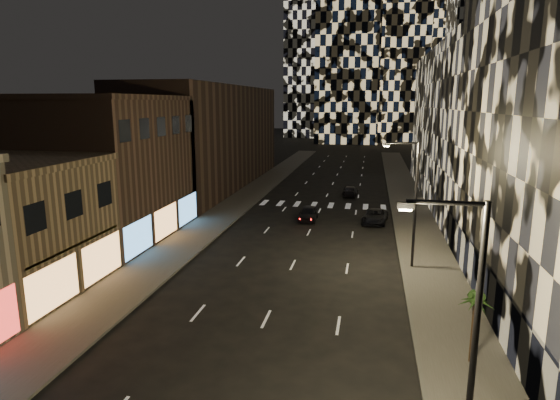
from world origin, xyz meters
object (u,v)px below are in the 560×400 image
at_px(car_dark_rightlane, 375,216).
at_px(palm_tree, 476,304).
at_px(car_dark_midlane, 308,213).
at_px(streetlight_far, 412,196).
at_px(car_dark_oncoming, 350,191).
at_px(streetlight_near, 468,327).

relative_size(car_dark_rightlane, palm_tree, 1.43).
height_order(car_dark_midlane, palm_tree, palm_tree).
xyz_separation_m(streetlight_far, car_dark_rightlane, (-2.33, 12.72, -4.68)).
distance_m(car_dark_midlane, palm_tree, 27.41).
xyz_separation_m(car_dark_oncoming, palm_tree, (7.30, -38.86, 2.32)).
bearing_deg(streetlight_near, car_dark_rightlane, 94.08).
xyz_separation_m(car_dark_midlane, car_dark_oncoming, (3.59, 13.80, -0.11)).
xyz_separation_m(streetlight_near, car_dark_rightlane, (-2.33, 32.72, -4.68)).
relative_size(streetlight_near, palm_tree, 2.66).
bearing_deg(palm_tree, car_dark_oncoming, 100.63).
xyz_separation_m(streetlight_near, streetlight_far, (0.00, 20.00, 0.00)).
bearing_deg(streetlight_far, car_dark_oncoming, 101.65).
distance_m(car_dark_midlane, car_dark_rightlane, 6.67).
xyz_separation_m(streetlight_near, car_dark_midlane, (-8.99, 32.40, -4.61)).
xyz_separation_m(streetlight_near, palm_tree, (1.89, 7.34, -2.41)).
relative_size(streetlight_near, streetlight_far, 1.00).
relative_size(streetlight_near, car_dark_oncoming, 2.09).
bearing_deg(streetlight_near, streetlight_far, 90.00).
distance_m(streetlight_far, car_dark_oncoming, 27.17).
distance_m(car_dark_oncoming, car_dark_rightlane, 13.83).
distance_m(car_dark_oncoming, palm_tree, 39.61).
xyz_separation_m(streetlight_far, palm_tree, (1.89, -12.66, -2.41)).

